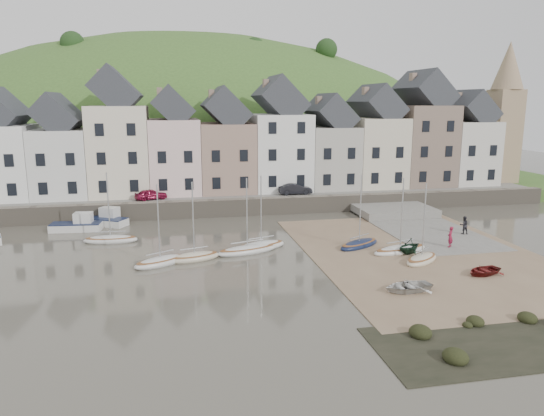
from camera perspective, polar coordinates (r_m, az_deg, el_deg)
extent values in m
plane|color=#4A453A|center=(38.93, 1.77, -6.10)|extent=(160.00, 160.00, 0.00)
cube|color=#385923|center=(69.49, -4.27, 2.48)|extent=(90.00, 30.00, 1.50)
cube|color=slate|center=(58.13, -2.84, 1.47)|extent=(70.00, 7.00, 0.10)
cube|color=slate|center=(54.86, -2.28, 0.16)|extent=(70.00, 1.20, 1.80)
cube|color=#7A634A|center=(42.70, 16.35, -4.92)|extent=(18.00, 26.00, 0.06)
cube|color=slate|center=(51.34, 16.19, -2.08)|extent=(8.00, 18.00, 0.12)
ellipsoid|color=#385923|center=(100.68, -8.98, -5.66)|extent=(134.40, 84.00, 84.00)
cylinder|color=#382619|center=(85.34, -21.28, 15.08)|extent=(0.50, 0.50, 3.00)
sphere|color=#213D19|center=(85.55, -21.41, 16.75)|extent=(3.60, 3.60, 3.60)
cylinder|color=#382619|center=(88.26, -11.52, 15.49)|extent=(0.50, 0.50, 3.00)
sphere|color=#213D19|center=(88.47, -11.59, 17.11)|extent=(3.60, 3.60, 3.60)
cylinder|color=#382619|center=(87.48, -1.95, 15.75)|extent=(0.50, 0.50, 3.00)
sphere|color=#213D19|center=(87.69, -1.96, 17.38)|extent=(3.60, 3.60, 3.60)
cylinder|color=#382619|center=(89.30, 6.07, 15.61)|extent=(0.50, 0.50, 3.00)
sphere|color=#213D19|center=(89.50, 6.11, 17.21)|extent=(3.60, 3.60, 3.60)
cube|color=silver|center=(62.87, -27.62, 4.56)|extent=(6.00, 8.00, 8.00)
cube|color=silver|center=(61.51, -22.26, 4.66)|extent=(5.80, 8.00, 7.50)
cube|color=gray|center=(61.44, -24.10, 10.76)|extent=(0.60, 0.90, 1.40)
cube|color=beige|center=(60.54, -16.61, 6.13)|extent=(6.40, 8.00, 10.00)
cube|color=gray|center=(60.52, -18.63, 13.82)|extent=(0.60, 0.90, 1.40)
cube|color=beige|center=(60.38, -10.81, 5.68)|extent=(5.60, 8.00, 8.50)
cube|color=gray|center=(60.06, -12.44, 12.35)|extent=(0.60, 0.90, 1.40)
cube|color=gray|center=(60.76, -5.16, 5.65)|extent=(6.20, 8.00, 8.00)
cube|color=gray|center=(60.27, -6.79, 12.35)|extent=(0.60, 0.90, 1.40)
cube|color=silver|center=(61.75, 0.82, 6.26)|extent=(6.60, 8.00, 9.00)
cube|color=gray|center=(61.16, -0.71, 13.54)|extent=(0.60, 0.90, 1.40)
cube|color=#A5A197|center=(63.44, 6.37, 5.65)|extent=(5.80, 8.00, 7.50)
cube|color=gray|center=(62.66, 5.22, 11.72)|extent=(0.60, 0.90, 1.40)
cube|color=beige|center=(65.45, 11.38, 6.12)|extent=(6.00, 8.00, 8.50)
cube|color=gray|center=(64.60, 10.39, 12.55)|extent=(0.60, 0.90, 1.40)
cube|color=#766355|center=(68.04, 16.30, 6.72)|extent=(6.40, 8.00, 10.00)
cube|color=gray|center=(67.15, 15.47, 13.74)|extent=(0.60, 0.90, 1.40)
cube|color=beige|center=(71.19, 20.66, 5.84)|extent=(5.80, 8.00, 8.00)
cube|color=gray|center=(70.13, 20.05, 11.48)|extent=(0.60, 0.90, 1.40)
cube|color=#997F60|center=(74.04, 24.35, 7.31)|extent=(3.50, 3.50, 12.00)
cone|color=#997F60|center=(74.04, 24.96, 14.25)|extent=(4.00, 4.00, 6.00)
ellipsoid|color=silver|center=(46.46, -17.57, -3.43)|extent=(4.72, 1.81, 0.84)
ellipsoid|color=brown|center=(46.41, -17.59, -3.17)|extent=(4.34, 1.64, 0.20)
cylinder|color=#B2B5B7|center=(45.78, -17.81, 0.32)|extent=(0.10, 0.10, 5.60)
cylinder|color=#B2B5B7|center=(46.28, -17.63, -2.53)|extent=(2.55, 0.25, 0.08)
ellipsoid|color=silver|center=(39.23, -12.37, -5.93)|extent=(4.41, 3.40, 0.84)
ellipsoid|color=brown|center=(39.16, -12.38, -5.63)|extent=(4.05, 3.11, 0.20)
cylinder|color=#B2B5B7|center=(38.41, -12.57, -1.52)|extent=(0.10, 0.10, 5.60)
cylinder|color=#B2B5B7|center=(39.01, -12.42, -4.88)|extent=(2.06, 1.22, 0.08)
ellipsoid|color=beige|center=(39.87, -8.66, -5.50)|extent=(4.27, 2.53, 0.84)
ellipsoid|color=brown|center=(39.81, -8.67, -5.20)|extent=(3.92, 2.31, 0.20)
cylinder|color=#B2B5B7|center=(39.07, -8.80, -1.15)|extent=(0.10, 0.10, 5.60)
cylinder|color=#B2B5B7|center=(39.66, -8.70, -4.46)|extent=(2.15, 0.67, 0.08)
ellipsoid|color=silver|center=(42.45, -1.21, -4.29)|extent=(4.57, 2.79, 0.84)
ellipsoid|color=brown|center=(42.38, -1.21, -4.01)|extent=(4.20, 2.55, 0.20)
cylinder|color=#B2B5B7|center=(41.69, -1.23, -0.20)|extent=(0.10, 0.10, 5.60)
cylinder|color=#B2B5B7|center=(42.24, -1.22, -3.32)|extent=(2.28, 0.83, 0.08)
ellipsoid|color=silver|center=(41.32, -2.78, -4.75)|extent=(5.40, 2.89, 0.84)
ellipsoid|color=brown|center=(41.26, -2.78, -4.46)|extent=(4.96, 2.64, 0.20)
cylinder|color=#B2B5B7|center=(40.55, -2.82, -0.55)|extent=(0.10, 0.10, 5.60)
cylinder|color=#B2B5B7|center=(41.11, -2.79, -3.75)|extent=(2.76, 0.87, 0.08)
ellipsoid|color=#131C3B|center=(43.47, 9.71, -4.07)|extent=(4.64, 3.60, 0.84)
ellipsoid|color=brown|center=(43.41, 9.72, -3.80)|extent=(4.25, 3.29, 0.20)
cylinder|color=#B2B5B7|center=(42.74, 9.86, -0.07)|extent=(0.10, 0.10, 5.60)
cylinder|color=#B2B5B7|center=(43.27, 9.75, -3.12)|extent=(2.17, 1.34, 0.08)
ellipsoid|color=silver|center=(42.60, 14.11, -4.60)|extent=(5.33, 2.78, 0.84)
ellipsoid|color=brown|center=(42.54, 14.13, -4.31)|extent=(4.90, 2.54, 0.20)
cylinder|color=#B2B5B7|center=(41.85, 14.33, -0.52)|extent=(0.10, 0.10, 5.60)
cylinder|color=#B2B5B7|center=(42.40, 14.17, -3.62)|extent=(2.74, 0.81, 0.08)
ellipsoid|color=beige|center=(40.49, 16.38, -5.58)|extent=(3.97, 3.46, 0.84)
ellipsoid|color=brown|center=(40.43, 16.40, -5.29)|extent=(3.64, 3.17, 0.20)
cylinder|color=#B2B5B7|center=(39.70, 16.64, -1.31)|extent=(0.10, 0.10, 5.60)
cylinder|color=#B2B5B7|center=(40.28, 16.44, -4.56)|extent=(1.75, 1.30, 0.08)
cube|color=silver|center=(51.63, -21.04, -2.00)|extent=(4.79, 2.13, 0.70)
cube|color=#131C3B|center=(51.55, -21.07, -1.60)|extent=(4.70, 2.17, 0.08)
cube|color=silver|center=(51.39, -20.34, -1.04)|extent=(1.73, 1.35, 1.00)
cube|color=silver|center=(53.08, -18.36, -1.45)|extent=(5.09, 3.94, 0.70)
cube|color=#131C3B|center=(53.00, -18.38, -1.06)|extent=(5.03, 3.94, 0.08)
cube|color=silver|center=(53.19, -17.69, -0.44)|extent=(2.09, 1.90, 1.00)
imported|color=silver|center=(34.12, 14.91, -8.44)|extent=(3.41, 2.60, 0.66)
imported|color=black|center=(42.21, 15.08, -4.11)|extent=(3.03, 2.87, 1.26)
imported|color=maroon|center=(38.99, 22.55, -6.47)|extent=(3.25, 2.74, 0.58)
imported|color=maroon|center=(44.81, 19.29, -3.05)|extent=(0.75, 0.74, 1.74)
imported|color=black|center=(49.65, 20.65, -1.80)|extent=(0.83, 0.66, 1.65)
imported|color=maroon|center=(56.44, -13.37, 1.50)|extent=(3.68, 2.40, 1.17)
imported|color=black|center=(58.10, 2.60, 2.14)|extent=(3.79, 1.33, 1.25)
cube|color=black|center=(29.31, 24.93, -13.41)|extent=(14.00, 6.00, 0.05)
ellipsoid|color=black|center=(30.63, 21.76, -11.70)|extent=(0.95, 1.04, 0.62)
ellipsoid|color=black|center=(26.34, 19.81, -15.38)|extent=(1.20, 1.32, 0.78)
ellipsoid|color=black|center=(30.22, 21.00, -12.13)|extent=(0.55, 0.60, 0.36)
ellipsoid|color=black|center=(32.19, 26.64, -10.94)|extent=(1.03, 1.13, 0.67)
ellipsoid|color=black|center=(28.29, 16.25, -13.20)|extent=(1.17, 1.28, 0.76)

